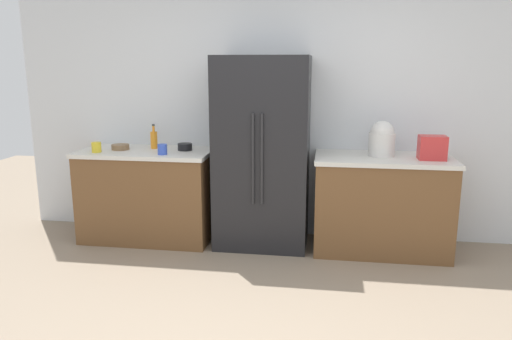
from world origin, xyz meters
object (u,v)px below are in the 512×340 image
bottle_a (154,139)px  bowl_a (185,147)px  bowl_b (120,147)px  rice_cooker (382,139)px  cup_b (96,147)px  refrigerator (262,153)px  cup_a (162,149)px  toaster (432,148)px

bottle_a → bowl_a: size_ratio=1.73×
bowl_b → rice_cooker: bearing=0.8°
bowl_b → cup_b: bearing=-133.0°
rice_cooker → bowl_b: rice_cooker is taller
bowl_b → refrigerator: bearing=0.4°
cup_b → bowl_a: size_ratio=0.69×
refrigerator → cup_b: bearing=-173.3°
bowl_a → bowl_b: size_ratio=0.82×
refrigerator → cup_b: (-1.59, -0.19, 0.05)m
bottle_a → cup_b: 0.56m
refrigerator → cup_a: refrigerator is taller
toaster → refrigerator: bearing=176.9°
bottle_a → toaster: bearing=-4.0°
refrigerator → bottle_a: bearing=174.8°
rice_cooker → toaster: bearing=-13.8°
bottle_a → bowl_b: 0.34m
cup_a → cup_b: bearing=178.5°
rice_cooker → bowl_a: (-1.89, 0.02, -0.12)m
bottle_a → rice_cooker: bearing=-2.0°
toaster → bowl_b: size_ratio=1.36×
refrigerator → rice_cooker: 1.12m
toaster → bowl_a: (-2.32, 0.13, -0.07)m
rice_cooker → bowl_a: bearing=179.3°
refrigerator → bottle_a: refrigerator is taller
toaster → cup_a: size_ratio=2.40×
toaster → bowl_a: 2.32m
bottle_a → bowl_a: 0.35m
refrigerator → bowl_b: 1.43m
cup_a → cup_b: 0.67m
refrigerator → cup_a: size_ratio=18.61×
rice_cooker → bowl_a: rice_cooker is taller
bottle_a → bowl_b: bearing=-160.2°
toaster → cup_b: toaster is taller
refrigerator → toaster: (1.54, -0.08, 0.11)m
toaster → bowl_a: toaster is taller
toaster → cup_a: bearing=-177.2°
toaster → bowl_a: size_ratio=1.65×
bottle_a → cup_a: 0.36m
cup_b → bowl_b: (0.16, 0.18, -0.02)m
bowl_a → cup_a: bearing=-119.8°
toaster → cup_a: toaster is taller
toaster → bowl_a: bearing=176.8°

